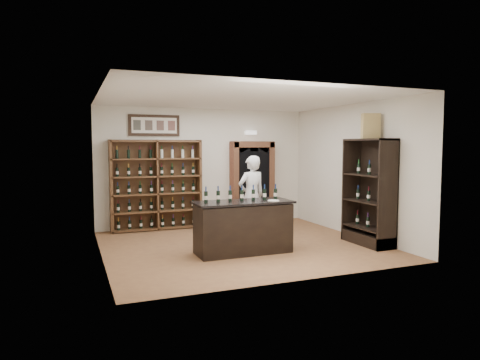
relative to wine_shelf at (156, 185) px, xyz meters
name	(u,v)px	position (x,y,z in m)	size (l,w,h in m)	color
floor	(241,245)	(1.30, -2.33, -1.10)	(5.50, 5.50, 0.00)	brown
ceiling	(241,99)	(1.30, -2.33, 1.90)	(5.50, 5.50, 0.00)	white
wall_back	(205,167)	(1.30, 0.17, 0.40)	(5.50, 0.04, 3.00)	silver
wall_left	(100,176)	(-1.45, -2.33, 0.40)	(0.04, 5.00, 3.00)	silver
wall_right	(353,170)	(4.05, -2.33, 0.40)	(0.04, 5.00, 3.00)	silver
wine_shelf	(156,185)	(0.00, 0.00, 0.00)	(2.20, 0.38, 2.20)	#543B1C
framed_picture	(154,125)	(0.00, 0.14, 1.45)	(1.25, 0.04, 0.52)	black
arched_doorway	(252,180)	(2.55, 0.00, 0.04)	(1.17, 0.35, 2.17)	black
emergency_light	(251,133)	(2.55, 0.09, 1.30)	(0.30, 0.10, 0.10)	white
tasting_counter	(243,227)	(1.10, -2.93, -0.61)	(1.88, 0.78, 1.00)	black
counter_bottle_0	(206,197)	(0.38, -2.87, 0.01)	(0.07, 0.07, 0.30)	black
counter_bottle_1	(218,196)	(0.62, -2.87, 0.01)	(0.07, 0.07, 0.30)	black
counter_bottle_2	(230,196)	(0.86, -2.87, 0.01)	(0.07, 0.07, 0.30)	black
counter_bottle_3	(242,195)	(1.10, -2.87, 0.01)	(0.07, 0.07, 0.30)	black
counter_bottle_4	(253,195)	(1.34, -2.87, 0.01)	(0.07, 0.07, 0.30)	black
counter_bottle_5	(265,194)	(1.58, -2.87, 0.01)	(0.07, 0.07, 0.30)	black
counter_bottle_6	(275,194)	(1.82, -2.87, 0.01)	(0.07, 0.07, 0.30)	black
side_cabinet	(370,208)	(3.82, -3.23, -0.35)	(0.48, 1.20, 2.20)	black
shopkeeper	(252,196)	(1.88, -1.53, -0.19)	(0.67, 0.44, 1.83)	silver
plate	(273,201)	(1.64, -3.14, -0.09)	(0.22, 0.22, 0.02)	beige
wine_crate	(371,126)	(3.80, -3.23, 1.36)	(0.36, 0.15, 0.51)	tan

